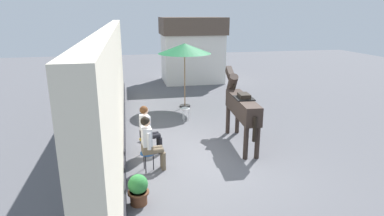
# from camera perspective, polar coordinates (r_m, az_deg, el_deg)

# --- Properties ---
(ground_plane) EXTENTS (40.00, 40.00, 0.00)m
(ground_plane) POSITION_cam_1_polar(r_m,az_deg,el_deg) (11.49, 0.17, -2.43)
(ground_plane) COLOR #56565B
(pub_facade_wall) EXTENTS (0.34, 14.00, 3.40)m
(pub_facade_wall) POSITION_cam_1_polar(r_m,az_deg,el_deg) (9.41, -13.31, 2.62)
(pub_facade_wall) COLOR beige
(pub_facade_wall) RESTS_ON ground_plane
(distant_cottage) EXTENTS (3.40, 2.60, 3.50)m
(distant_cottage) POSITION_cam_1_polar(r_m,az_deg,el_deg) (18.14, 0.02, 10.35)
(distant_cottage) COLOR silver
(distant_cottage) RESTS_ON ground_plane
(seated_visitor_near) EXTENTS (0.61, 0.49, 1.39)m
(seated_visitor_near) POSITION_cam_1_polar(r_m,az_deg,el_deg) (7.82, -7.51, -5.77)
(seated_visitor_near) COLOR #194C99
(seated_visitor_near) RESTS_ON ground_plane
(seated_visitor_far) EXTENTS (0.61, 0.48, 1.39)m
(seated_visitor_far) POSITION_cam_1_polar(r_m,az_deg,el_deg) (8.70, -7.84, -3.46)
(seated_visitor_far) COLOR gold
(seated_visitor_far) RESTS_ON ground_plane
(saddled_horse_center) EXTENTS (0.58, 3.00, 2.06)m
(saddled_horse_center) POSITION_cam_1_polar(r_m,az_deg,el_deg) (9.40, 8.65, 0.47)
(saddled_horse_center) COLOR #2D231E
(saddled_horse_center) RESTS_ON ground_plane
(flower_planter_near) EXTENTS (0.43, 0.43, 0.64)m
(flower_planter_near) POSITION_cam_1_polar(r_m,az_deg,el_deg) (6.73, -9.48, -13.93)
(flower_planter_near) COLOR brown
(flower_planter_near) RESTS_ON ground_plane
(cafe_parasol) EXTENTS (2.10, 2.10, 2.58)m
(cafe_parasol) POSITION_cam_1_polar(r_m,az_deg,el_deg) (12.88, -1.32, 10.39)
(cafe_parasol) COLOR black
(cafe_parasol) RESTS_ON ground_plane
(spare_stool_white) EXTENTS (0.32, 0.32, 0.46)m
(spare_stool_white) POSITION_cam_1_polar(r_m,az_deg,el_deg) (11.51, -1.21, -0.32)
(spare_stool_white) COLOR white
(spare_stool_white) RESTS_ON ground_plane
(satchel_bag) EXTENTS (0.26, 0.30, 0.20)m
(satchel_bag) POSITION_cam_1_polar(r_m,az_deg,el_deg) (9.84, -8.29, -5.30)
(satchel_bag) COLOR black
(satchel_bag) RESTS_ON ground_plane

